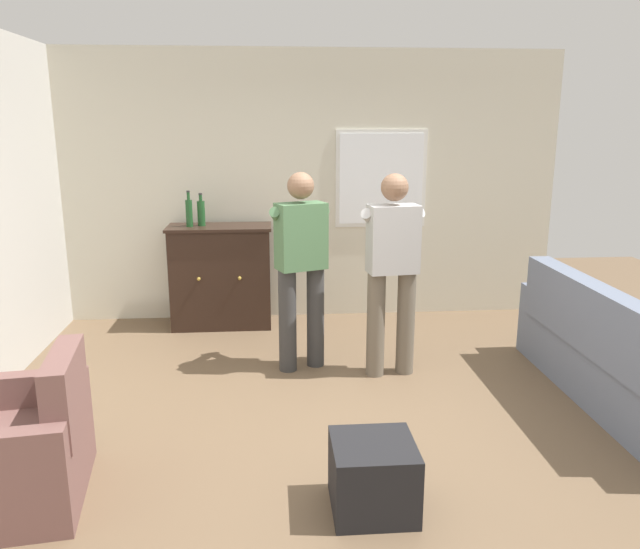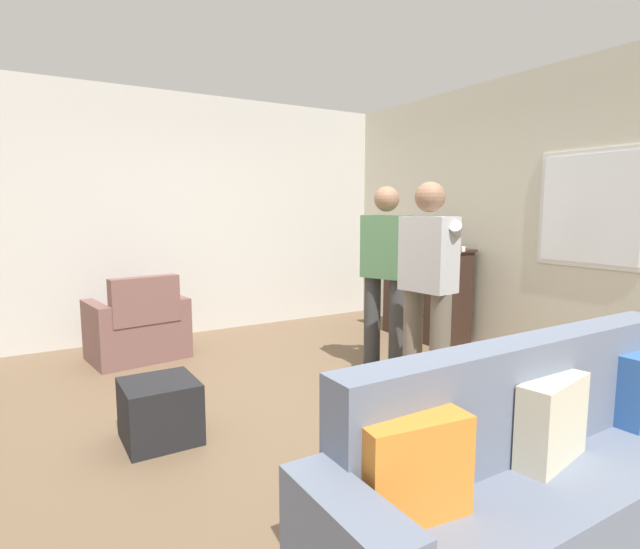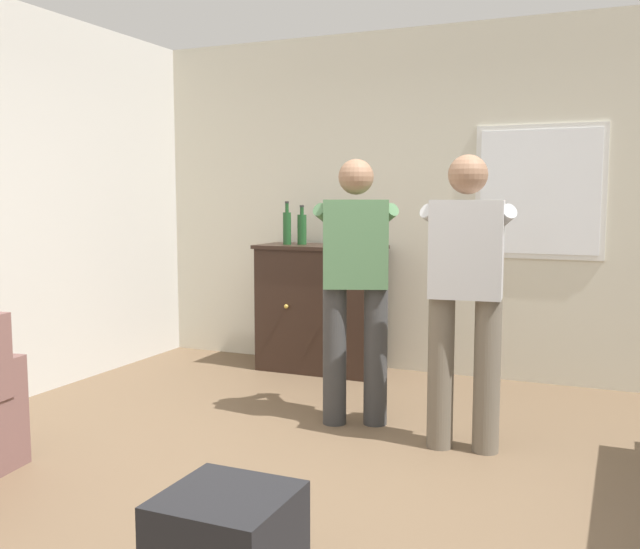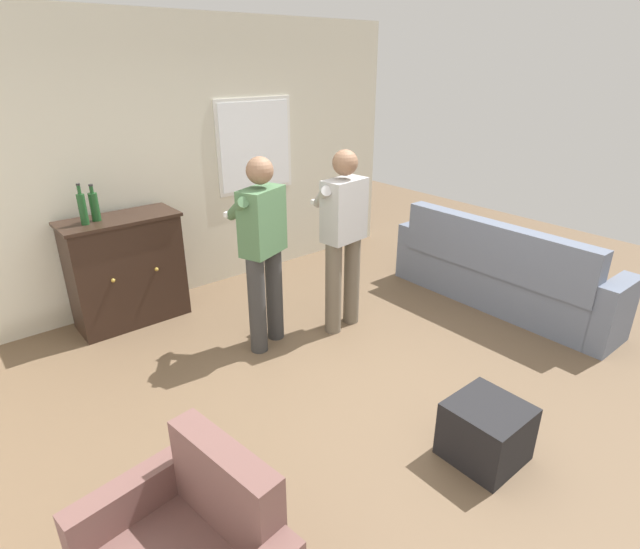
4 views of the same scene
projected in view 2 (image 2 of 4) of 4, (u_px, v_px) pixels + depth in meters
ground at (289, 406)px, 3.79m from camera, size 10.40×10.40×0.00m
wall_back_with_window at (525, 217)px, 4.96m from camera, size 5.20×0.15×2.80m
wall_side_left at (182, 216)px, 5.86m from camera, size 0.12×5.20×2.80m
couch at (554, 477)px, 2.11m from camera, size 0.57×2.37×0.92m
armchair at (138, 330)px, 4.94m from camera, size 0.75×0.96×0.85m
sideboard_cabinet at (426, 293)px, 5.73m from camera, size 1.04×0.49×1.05m
bottle_wine_green at (418, 235)px, 5.81m from camera, size 0.08×0.08×0.33m
bottle_liquor_amber at (408, 233)px, 5.87m from camera, size 0.07×0.07×0.36m
ottoman at (160, 411)px, 3.20m from camera, size 0.45×0.45×0.39m
person_standing_left at (386, 271)px, 4.42m from camera, size 0.52×0.52×1.68m
person_standing_right at (429, 283)px, 3.69m from camera, size 0.55×0.50×1.68m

